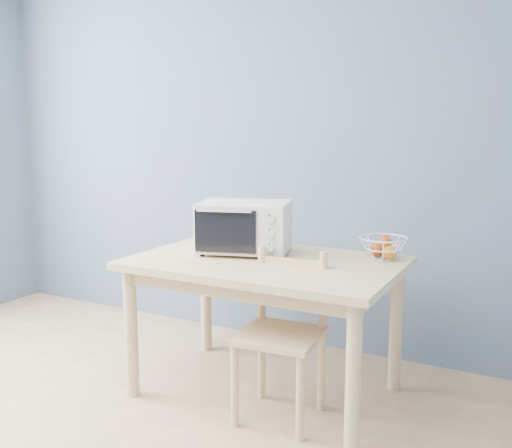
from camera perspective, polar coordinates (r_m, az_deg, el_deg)
The scene contains 4 objects.
dining_table at distance 3.06m, azimuth 0.93°, elevation -5.42°, with size 1.40×0.90×0.75m.
toaster_oven at distance 3.17m, azimuth -1.53°, elevation -0.22°, with size 0.56×0.48×0.29m.
fruit_basket at distance 3.11m, azimuth 12.65°, elevation -2.26°, with size 0.32×0.32×0.13m.
dining_chair at distance 2.90m, azimuth 2.68°, elevation -11.19°, with size 0.42×0.42×0.84m.
Camera 1 is at (2.01, -1.19, 1.43)m, focal length 40.00 mm.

